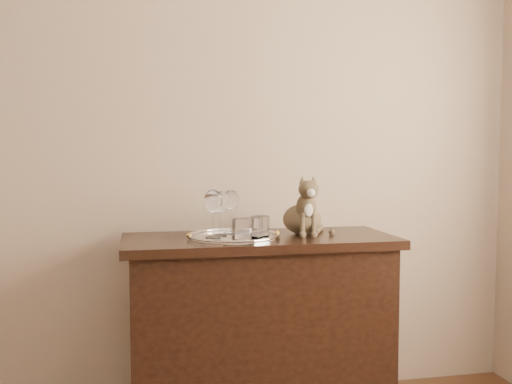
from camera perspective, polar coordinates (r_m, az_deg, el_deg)
wall_back at (r=2.77m, az=-13.36°, el=6.51°), size 4.00×0.10×2.70m
sideboard at (r=2.63m, az=0.35°, el=-13.66°), size 1.20×0.50×0.85m
tray at (r=2.49m, az=-2.21°, el=-4.55°), size 0.40×0.40×0.01m
wine_glass_b at (r=2.59m, az=-2.51°, el=-1.93°), size 0.07×0.07×0.20m
wine_glass_c at (r=2.42m, az=-4.32°, el=-2.20°), size 0.08×0.08×0.21m
wine_glass_d at (r=2.49m, az=-3.63°, el=-2.17°), size 0.07×0.07×0.20m
tumbler_a at (r=2.42m, az=-0.26°, el=-3.62°), size 0.08×0.08×0.09m
tumbler_b at (r=2.37m, az=-1.41°, el=-3.77°), size 0.08×0.08×0.09m
tumbler_c at (r=2.48m, az=0.43°, el=-3.44°), size 0.08×0.08×0.09m
cat at (r=2.61m, az=4.65°, el=-1.26°), size 0.27×0.26×0.27m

